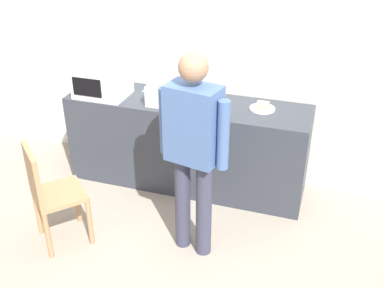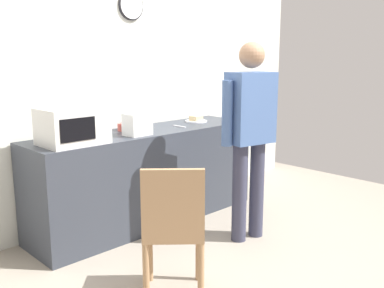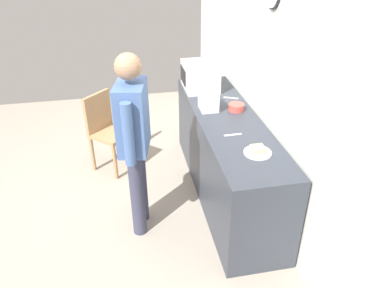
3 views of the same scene
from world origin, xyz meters
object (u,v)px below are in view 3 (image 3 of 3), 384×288
(salad_bowl, at_px, (236,107))
(microwave, at_px, (200,76))
(sandwich_plate, at_px, (258,151))
(toaster, at_px, (208,101))
(spoon_utensil, at_px, (233,135))
(person_standing, at_px, (134,135))
(wooden_chair, at_px, (106,128))
(fork_utensil, at_px, (231,98))

(salad_bowl, bearing_deg, microwave, -161.14)
(sandwich_plate, distance_m, toaster, 0.98)
(spoon_utensil, bearing_deg, microwave, -177.84)
(spoon_utensil, bearing_deg, person_standing, -89.85)
(sandwich_plate, distance_m, wooden_chair, 2.04)
(microwave, bearing_deg, person_standing, -34.98)
(fork_utensil, distance_m, person_standing, 1.42)
(microwave, xyz_separation_m, spoon_utensil, (1.22, 0.05, -0.15))
(salad_bowl, distance_m, wooden_chair, 1.58)
(toaster, bearing_deg, person_standing, -53.42)
(spoon_utensil, bearing_deg, fork_utensil, 164.63)
(sandwich_plate, xyz_separation_m, person_standing, (-0.35, -1.01, 0.08))
(toaster, xyz_separation_m, spoon_utensil, (0.60, 0.09, -0.10))
(wooden_chair, bearing_deg, salad_bowl, 65.32)
(salad_bowl, relative_size, fork_utensil, 0.97)
(wooden_chair, bearing_deg, person_standing, 14.10)
(microwave, bearing_deg, sandwich_plate, 5.74)
(microwave, distance_m, sandwich_plate, 1.58)
(sandwich_plate, height_order, wooden_chair, sandwich_plate)
(sandwich_plate, distance_m, spoon_utensil, 0.37)
(microwave, relative_size, toaster, 2.27)
(sandwich_plate, bearing_deg, fork_utensil, 174.26)
(microwave, height_order, toaster, microwave)
(microwave, bearing_deg, fork_utensil, 36.68)
(fork_utensil, relative_size, person_standing, 0.10)
(sandwich_plate, relative_size, spoon_utensil, 1.40)
(spoon_utensil, bearing_deg, salad_bowl, 159.73)
(toaster, distance_m, wooden_chair, 1.33)
(microwave, distance_m, spoon_utensil, 1.23)
(sandwich_plate, height_order, salad_bowl, salad_bowl)
(microwave, distance_m, toaster, 0.62)
(microwave, height_order, salad_bowl, microwave)
(salad_bowl, distance_m, person_standing, 1.21)
(microwave, bearing_deg, spoon_utensil, 2.16)
(microwave, height_order, person_standing, person_standing)
(microwave, distance_m, fork_utensil, 0.49)
(microwave, bearing_deg, toaster, -4.06)
(microwave, xyz_separation_m, person_standing, (1.22, -0.85, -0.05))
(sandwich_plate, bearing_deg, salad_bowl, 174.74)
(fork_utensil, bearing_deg, person_standing, -53.20)
(microwave, xyz_separation_m, sandwich_plate, (1.57, 0.16, -0.13))
(microwave, xyz_separation_m, wooden_chair, (0.06, -1.14, -0.55))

